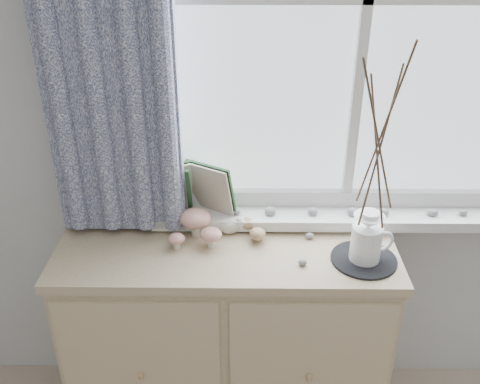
{
  "coord_description": "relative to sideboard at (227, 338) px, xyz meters",
  "views": [
    {
      "loc": [
        -0.08,
        0.2,
        1.93
      ],
      "look_at": [
        -0.1,
        1.7,
        1.1
      ],
      "focal_mm": 40.0,
      "sensor_mm": 36.0,
      "label": 1
    }
  ],
  "objects": [
    {
      "name": "sideboard",
      "position": [
        0.0,
        0.0,
        0.0
      ],
      "size": [
        1.2,
        0.45,
        0.85
      ],
      "color": "#CFAD91",
      "rests_on": "ground"
    },
    {
      "name": "toadstool_cluster",
      "position": [
        -0.1,
        0.05,
        0.49
      ],
      "size": [
        0.19,
        0.17,
        0.11
      ],
      "color": "silver",
      "rests_on": "sideboard"
    },
    {
      "name": "wooden_eggs",
      "position": [
        0.09,
        0.08,
        0.45
      ],
      "size": [
        0.1,
        0.12,
        0.07
      ],
      "color": "tan",
      "rests_on": "sideboard"
    },
    {
      "name": "twig_pitcher",
      "position": [
        0.47,
        -0.07,
        0.87
      ],
      "size": [
        0.35,
        0.35,
        0.78
      ],
      "rotation": [
        0.0,
        0.0,
        0.36
      ],
      "color": "white",
      "rests_on": "crocheted_doily"
    },
    {
      "name": "crocheted_doily",
      "position": [
        0.47,
        -0.07,
        0.43
      ],
      "size": [
        0.22,
        0.22,
        0.01
      ],
      "primitive_type": "cylinder",
      "color": "black",
      "rests_on": "sideboard"
    },
    {
      "name": "songbird_figurine",
      "position": [
        0.01,
        0.1,
        0.45
      ],
      "size": [
        0.12,
        0.07,
        0.06
      ],
      "primitive_type": null,
      "rotation": [
        0.0,
        0.0,
        0.21
      ],
      "color": "white",
      "rests_on": "sideboard"
    },
    {
      "name": "sideboard_pebbles",
      "position": [
        0.31,
        0.0,
        0.43
      ],
      "size": [
        0.33,
        0.23,
        0.02
      ],
      "color": "#9C9C9F",
      "rests_on": "sideboard"
    },
    {
      "name": "botanical_book",
      "position": [
        -0.13,
        0.12,
        0.56
      ],
      "size": [
        0.38,
        0.15,
        0.26
      ],
      "primitive_type": null,
      "rotation": [
        0.0,
        0.0,
        -0.04
      ],
      "color": "#1C3A1D",
      "rests_on": "sideboard"
    }
  ]
}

